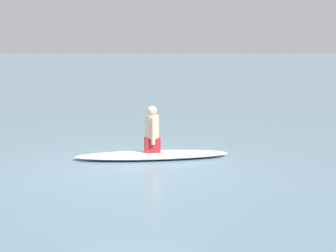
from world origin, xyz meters
name	(u,v)px	position (x,y,z in m)	size (l,w,h in m)	color
ground_plane	(133,168)	(0.00, 0.00, 0.00)	(400.00, 400.00, 0.00)	slate
surfboard	(152,155)	(-0.35, -0.85, 0.06)	(3.08, 0.72, 0.13)	white
person_paddler	(152,131)	(-0.35, -0.85, 0.55)	(0.33, 0.41, 0.92)	#A51E23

